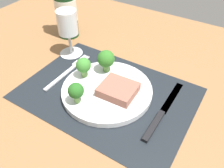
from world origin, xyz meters
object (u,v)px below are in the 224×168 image
at_px(knife, 161,114).
at_px(wine_glass, 68,26).
at_px(steak, 118,89).
at_px(fork, 68,71).
at_px(wine_bottle, 65,5).
at_px(plate, 107,90).

xyz_separation_m(knife, wine_glass, (-0.36, 0.09, 0.09)).
bearing_deg(wine_glass, knife, -14.55).
bearing_deg(steak, fork, 175.82).
bearing_deg(fork, wine_bottle, 127.09).
distance_m(plate, steak, 0.04).
xyz_separation_m(steak, fork, (-0.18, 0.01, -0.03)).
relative_size(knife, wine_bottle, 0.73).
height_order(plate, knife, plate).
relative_size(steak, wine_glass, 0.61).
relative_size(plate, knife, 1.05).
distance_m(steak, wine_glass, 0.27).
bearing_deg(plate, knife, 1.96).
height_order(steak, fork, steak).
distance_m(steak, wine_bottle, 0.38).
relative_size(knife, wine_glass, 1.55).
relative_size(plate, wine_glass, 1.63).
relative_size(plate, fork, 1.26).
xyz_separation_m(plate, knife, (0.15, 0.01, -0.00)).
distance_m(wine_bottle, wine_glass, 0.12).
bearing_deg(wine_bottle, knife, -22.45).
bearing_deg(knife, fork, 176.99).
relative_size(fork, wine_bottle, 0.61).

